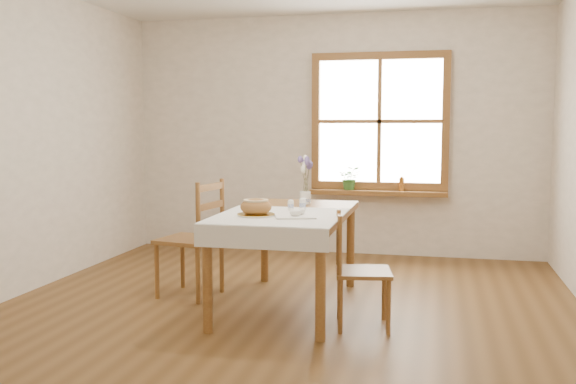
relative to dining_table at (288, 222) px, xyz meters
name	(u,v)px	position (x,y,z in m)	size (l,w,h in m)	color
ground	(279,317)	(0.00, -0.30, -0.66)	(5.00, 5.00, 0.00)	brown
room_walls	(278,83)	(0.00, -0.30, 1.04)	(4.60, 5.10, 2.65)	white
window	(379,121)	(0.50, 2.17, 0.79)	(1.46, 0.08, 1.46)	brown
window_sill	(378,193)	(0.50, 2.10, 0.03)	(1.46, 0.20, 0.05)	brown
dining_table	(288,222)	(0.00, 0.00, 0.00)	(0.90, 1.60, 0.75)	brown
table_linen	(278,216)	(0.00, -0.30, 0.09)	(0.91, 0.99, 0.01)	white
chair_left	(189,238)	(-0.87, 0.13, -0.18)	(0.45, 0.47, 0.97)	brown
chair_right	(363,270)	(0.63, -0.38, -0.26)	(0.38, 0.40, 0.81)	brown
bread_plate	(256,215)	(-0.15, -0.36, 0.10)	(0.26, 0.26, 0.01)	white
bread_loaf	(256,205)	(-0.15, -0.36, 0.17)	(0.23, 0.23, 0.12)	olive
egg_napkin	(295,216)	(0.14, -0.36, 0.10)	(0.28, 0.24, 0.01)	white
eggs	(295,212)	(0.14, -0.36, 0.13)	(0.22, 0.19, 0.05)	white
salt_shaker	(303,204)	(0.11, 0.03, 0.14)	(0.05, 0.05, 0.10)	white
pepper_shaker	(291,205)	(0.03, -0.02, 0.14)	(0.05, 0.05, 0.09)	white
flower_vase	(305,199)	(0.05, 0.43, 0.14)	(0.09, 0.09, 0.10)	white
lavender_bouquet	(305,174)	(0.05, 0.43, 0.34)	(0.16, 0.16, 0.31)	#64518F
potted_plant	(350,181)	(0.20, 2.10, 0.15)	(0.23, 0.25, 0.20)	#346B2A
amber_bottle	(402,184)	(0.75, 2.10, 0.13)	(0.05, 0.05, 0.15)	#9D5A1D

